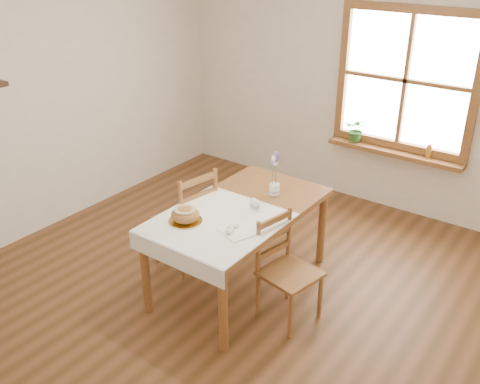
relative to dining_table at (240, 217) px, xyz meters
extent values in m
plane|color=brown|center=(0.00, -0.30, -0.66)|extent=(5.00, 5.00, 0.00)
cube|color=white|center=(0.00, 2.20, 0.64)|extent=(4.50, 0.10, 2.60)
cube|color=white|center=(-2.25, -0.30, 0.64)|extent=(0.10, 5.00, 2.60)
cube|color=#965D2E|center=(0.50, 2.16, 1.48)|extent=(1.46, 0.08, 0.08)
cube|color=#965D2E|center=(0.50, 2.16, 0.10)|extent=(1.46, 0.08, 0.08)
cube|color=#965D2E|center=(-0.19, 2.16, 0.79)|extent=(0.08, 0.08, 1.30)
cube|color=#965D2E|center=(1.19, 2.16, 0.79)|extent=(0.08, 0.08, 1.30)
cube|color=#965D2E|center=(0.50, 2.16, 0.79)|extent=(0.04, 0.06, 1.30)
cube|color=#965D2E|center=(0.50, 2.16, 0.79)|extent=(1.30, 0.06, 0.04)
cube|color=white|center=(0.50, 2.19, 0.79)|extent=(1.30, 0.01, 1.30)
cube|color=#965D2E|center=(0.50, 2.10, 0.03)|extent=(1.46, 0.20, 0.05)
cube|color=#965D2E|center=(0.00, 0.00, 0.06)|extent=(0.90, 1.60, 0.05)
cylinder|color=#965D2E|center=(-0.39, -0.74, -0.31)|extent=(0.07, 0.07, 0.70)
cylinder|color=#965D2E|center=(0.39, -0.74, -0.31)|extent=(0.07, 0.07, 0.70)
cylinder|color=#965D2E|center=(-0.39, 0.74, -0.31)|extent=(0.07, 0.07, 0.70)
cylinder|color=#965D2E|center=(0.39, 0.74, -0.31)|extent=(0.07, 0.07, 0.70)
cube|color=white|center=(0.00, -0.30, 0.09)|extent=(0.91, 0.99, 0.01)
cylinder|color=white|center=(-0.20, -0.45, 0.10)|extent=(0.31, 0.31, 0.01)
ellipsoid|color=#AF7F3E|center=(-0.20, -0.45, 0.17)|extent=(0.22, 0.22, 0.12)
cube|color=white|center=(0.22, -0.35, 0.10)|extent=(0.30, 0.27, 0.01)
cylinder|color=white|center=(0.11, 0.03, 0.15)|extent=(0.06, 0.06, 0.10)
cylinder|color=white|center=(0.15, 0.02, 0.15)|extent=(0.07, 0.07, 0.11)
cylinder|color=white|center=(0.09, 0.37, 0.14)|extent=(0.11, 0.11, 0.10)
imported|color=#316729|center=(0.05, 2.10, 0.16)|extent=(0.28, 0.31, 0.21)
cylinder|color=#B37721|center=(0.86, 2.10, 0.12)|extent=(0.05, 0.05, 0.15)
camera|label=1|loc=(2.30, -3.15, 2.13)|focal=40.00mm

